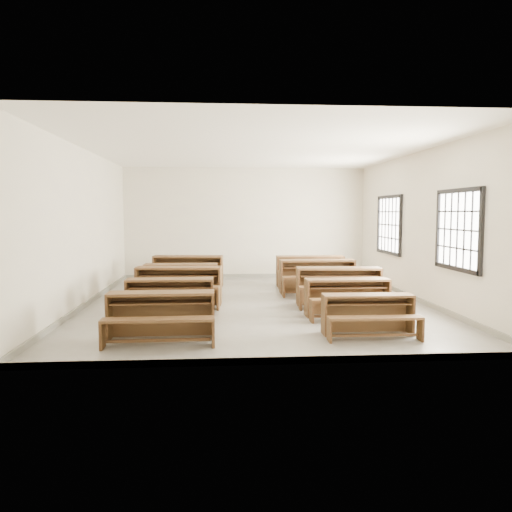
{
  "coord_description": "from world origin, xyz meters",
  "views": [
    {
      "loc": [
        -0.76,
        -10.33,
        1.91
      ],
      "look_at": [
        0.0,
        0.0,
        1.0
      ],
      "focal_mm": 35.0,
      "sensor_mm": 36.0,
      "label": 1
    }
  ],
  "objects": [
    {
      "name": "desk_set_7",
      "position": [
        1.69,
        -0.31,
        0.45
      ],
      "size": [
        1.78,
        1.01,
        0.78
      ],
      "rotation": [
        0.0,
        0.0,
        -0.06
      ],
      "color": "brown",
      "rests_on": "ground"
    },
    {
      "name": "desk_set_2",
      "position": [
        -1.61,
        -0.06,
        0.46
      ],
      "size": [
        1.81,
        1.03,
        0.79
      ],
      "rotation": [
        0.0,
        0.0,
        -0.07
      ],
      "color": "brown",
      "rests_on": "ground"
    },
    {
      "name": "desk_set_3",
      "position": [
        -1.64,
        0.98,
        0.43
      ],
      "size": [
        1.67,
        0.89,
        0.74
      ],
      "rotation": [
        0.0,
        0.0,
        -0.02
      ],
      "color": "brown",
      "rests_on": "ground"
    },
    {
      "name": "desk_set_8",
      "position": [
        1.54,
        1.21,
        0.46
      ],
      "size": [
        1.77,
        0.93,
        0.79
      ],
      "rotation": [
        0.0,
        0.0,
        -0.01
      ],
      "color": "brown",
      "rests_on": "ground"
    },
    {
      "name": "desk_set_0",
      "position": [
        -1.64,
        -2.89,
        0.42
      ],
      "size": [
        1.6,
        0.85,
        0.72
      ],
      "rotation": [
        0.0,
        0.0,
        0.01
      ],
      "color": "brown",
      "rests_on": "ground"
    },
    {
      "name": "desk_set_6",
      "position": [
        1.58,
        -1.45,
        0.4
      ],
      "size": [
        1.55,
        0.81,
        0.69
      ],
      "rotation": [
        0.0,
        0.0,
        0.01
      ],
      "color": "brown",
      "rests_on": "ground"
    },
    {
      "name": "desk_set_9",
      "position": [
        1.58,
        2.35,
        0.46
      ],
      "size": [
        1.76,
        0.95,
        0.78
      ],
      "rotation": [
        0.0,
        0.0,
        -0.03
      ],
      "color": "brown",
      "rests_on": "ground"
    },
    {
      "name": "desk_set_1",
      "position": [
        -1.66,
        -1.3,
        0.41
      ],
      "size": [
        1.58,
        0.82,
        0.71
      ],
      "rotation": [
        0.0,
        0.0,
        0.01
      ],
      "color": "brown",
      "rests_on": "ground"
    },
    {
      "name": "desk_set_4",
      "position": [
        -1.57,
        2.48,
        0.46
      ],
      "size": [
        1.85,
        1.07,
        0.8
      ],
      "rotation": [
        0.0,
        0.0,
        -0.09
      ],
      "color": "brown",
      "rests_on": "ground"
    },
    {
      "name": "desk_set_5",
      "position": [
        1.54,
        -2.83,
        0.37
      ],
      "size": [
        1.42,
        0.76,
        0.63
      ],
      "rotation": [
        0.0,
        0.0,
        -0.02
      ],
      "color": "brown",
      "rests_on": "ground"
    },
    {
      "name": "room",
      "position": [
        0.09,
        0.0,
        2.14
      ],
      "size": [
        8.5,
        8.5,
        3.2
      ],
      "color": "gray",
      "rests_on": "ground"
    }
  ]
}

